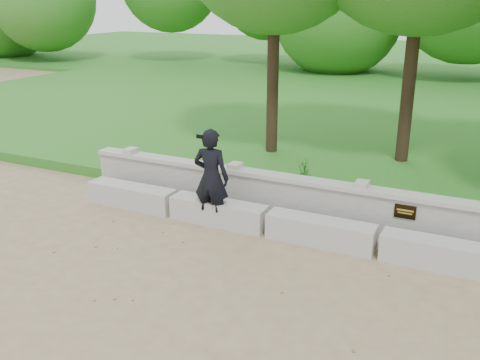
# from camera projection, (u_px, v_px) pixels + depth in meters

# --- Properties ---
(ground) EXTENTS (80.00, 80.00, 0.00)m
(ground) POSITION_uv_depth(u_px,v_px,m) (347.00, 312.00, 7.30)
(ground) COLOR #9E8861
(ground) RESTS_ON ground
(lawn) EXTENTS (40.00, 22.00, 0.25)m
(lawn) POSITION_uv_depth(u_px,v_px,m) (451.00, 113.00, 19.17)
(lawn) COLOR #27641D
(lawn) RESTS_ON ground
(concrete_bench) EXTENTS (11.90, 0.45, 0.45)m
(concrete_bench) POSITION_uv_depth(u_px,v_px,m) (378.00, 243.00, 8.84)
(concrete_bench) COLOR beige
(concrete_bench) RESTS_ON ground
(parapet_wall) EXTENTS (12.50, 0.35, 0.90)m
(parapet_wall) POSITION_uv_depth(u_px,v_px,m) (388.00, 215.00, 9.36)
(parapet_wall) COLOR #B6B4AC
(parapet_wall) RESTS_ON ground
(man_main) EXTENTS (0.72, 0.64, 1.86)m
(man_main) POSITION_uv_depth(u_px,v_px,m) (211.00, 178.00, 9.80)
(man_main) COLOR black
(man_main) RESTS_ON ground
(shrub_a) EXTENTS (0.37, 0.32, 0.59)m
(shrub_a) POSITION_uv_depth(u_px,v_px,m) (208.00, 169.00, 11.58)
(shrub_a) COLOR #317828
(shrub_a) RESTS_ON lawn
(shrub_d) EXTENTS (0.48, 0.49, 0.65)m
(shrub_d) POSITION_uv_depth(u_px,v_px,m) (304.00, 173.00, 11.23)
(shrub_d) COLOR #317828
(shrub_d) RESTS_ON lawn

